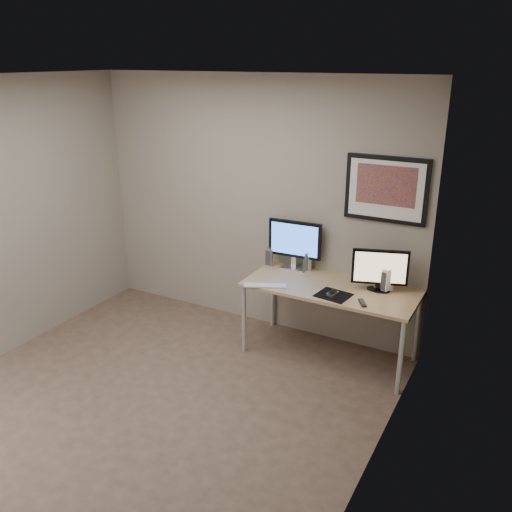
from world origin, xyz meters
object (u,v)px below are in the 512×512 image
Objects in this scene: speaker_right at (308,261)px; speaker_left at (269,257)px; monitor_large at (295,243)px; fan_unit at (384,279)px; keyboard at (265,285)px; monitor_tv at (380,269)px; framed_art at (386,189)px; desk at (331,293)px.

speaker_left is at bearing -148.52° from speaker_right.
monitor_large is 0.96m from fan_unit.
monitor_tv is at bearing -1.54° from keyboard.
framed_art reaches higher than keyboard.
desk is at bearing 3.44° from keyboard.
fan_unit reaches higher than desk.
desk is 0.80m from speaker_left.
speaker_left is 0.85× the size of fan_unit.
speaker_left is at bearing 157.16° from monitor_tv.
fan_unit is (0.10, -0.18, -0.78)m from framed_art.
desk is at bearing -16.62° from speaker_right.
fan_unit is (0.04, 0.04, -0.10)m from monitor_tv.
fan_unit is at bearing -8.68° from monitor_large.
monitor_tv is 1.06m from keyboard.
framed_art reaches higher than speaker_left.
speaker_left is 0.92× the size of speaker_right.
speaker_right reaches higher than speaker_left.
framed_art is at bearing 43.46° from desk.
monitor_large is at bearing -174.54° from framed_art.
desk is at bearing -138.19° from fan_unit.
fan_unit is (1.20, -0.05, 0.02)m from speaker_left.
monitor_large is 0.60m from keyboard.
desk is 1.07m from framed_art.
monitor_tv reaches higher than speaker_left.
desk is 0.51m from monitor_tv.
speaker_left is (-0.75, 0.21, 0.16)m from desk.
speaker_right is 0.60m from keyboard.
monitor_large is 1.12× the size of monitor_tv.
desk is 8.65× the size of speaker_left.
monitor_tv is at bearing -107.72° from fan_unit.
monitor_large is 2.95× the size of speaker_left.
fan_unit is (0.94, -0.09, -0.17)m from monitor_large.
desk is at bearing 177.24° from monitor_tv.
monitor_large reaches higher than keyboard.
monitor_tv is (0.41, 0.11, 0.28)m from desk.
monitor_tv is 1.17m from speaker_left.
framed_art reaches higher than speaker_right.
speaker_left is at bearing -173.60° from framed_art.
desk is at bearing -136.54° from framed_art.
speaker_right is at bearing -166.07° from fan_unit.
monitor_tv is 2.43× the size of speaker_right.
framed_art is 3.74× the size of speaker_right.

